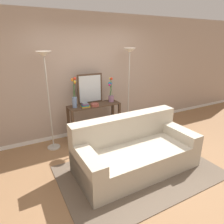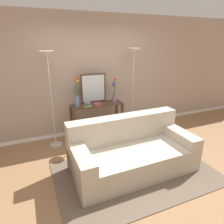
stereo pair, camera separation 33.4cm
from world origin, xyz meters
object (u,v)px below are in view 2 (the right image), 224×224
(fruit_bowl, at_px, (97,104))
(floor_lamp_left, at_px, (49,74))
(wall_mirror, at_px, (93,88))
(console_table, at_px, (97,115))
(vase_short_flowers, at_px, (114,94))
(vase_tall_flowers, at_px, (77,95))
(couch, at_px, (132,152))
(book_stack, at_px, (87,105))
(floor_lamp_right, at_px, (134,68))
(book_row_under_console, at_px, (87,136))

(fruit_bowl, bearing_deg, floor_lamp_left, 174.33)
(floor_lamp_left, relative_size, wall_mirror, 3.00)
(console_table, relative_size, vase_short_flowers, 2.06)
(console_table, xyz_separation_m, vase_short_flowers, (0.43, 0.02, 0.43))
(vase_tall_flowers, bearing_deg, wall_mirror, 20.37)
(wall_mirror, xyz_separation_m, fruit_bowl, (-0.01, -0.27, -0.29))
(couch, xyz_separation_m, wall_mirror, (-0.16, 1.54, 0.82))
(couch, distance_m, book_stack, 1.45)
(floor_lamp_left, height_order, vase_short_flowers, floor_lamp_left)
(vase_tall_flowers, bearing_deg, vase_short_flowers, 1.57)
(console_table, bearing_deg, floor_lamp_right, -1.51)
(floor_lamp_left, distance_m, book_stack, 0.99)
(floor_lamp_left, height_order, vase_tall_flowers, floor_lamp_left)
(vase_short_flowers, distance_m, book_stack, 0.69)
(wall_mirror, xyz_separation_m, vase_tall_flowers, (-0.41, -0.15, -0.07))
(fruit_bowl, bearing_deg, wall_mirror, 86.95)
(console_table, xyz_separation_m, book_row_under_console, (-0.27, -0.00, -0.49))
(floor_lamp_right, bearing_deg, vase_tall_flowers, 179.04)
(couch, height_order, wall_mirror, wall_mirror)
(couch, relative_size, console_table, 1.79)
(couch, xyz_separation_m, floor_lamp_right, (0.74, 1.36, 1.24))
(console_table, height_order, wall_mirror, wall_mirror)
(book_stack, bearing_deg, floor_lamp_right, 3.26)
(floor_lamp_left, relative_size, book_stack, 10.76)
(console_table, relative_size, book_row_under_console, 2.86)
(floor_lamp_left, bearing_deg, vase_tall_flowers, 2.42)
(fruit_bowl, relative_size, book_stack, 1.00)
(couch, bearing_deg, floor_lamp_right, 61.52)
(vase_short_flowers, bearing_deg, couch, -101.71)
(vase_short_flowers, height_order, fruit_bowl, vase_short_flowers)
(floor_lamp_right, bearing_deg, book_row_under_console, 178.84)
(book_row_under_console, bearing_deg, vase_short_flowers, 1.84)
(console_table, distance_m, floor_lamp_left, 1.37)
(floor_lamp_left, xyz_separation_m, floor_lamp_right, (1.84, 0.00, 0.02))
(floor_lamp_right, xyz_separation_m, vase_tall_flowers, (-1.31, 0.02, -0.49))
(floor_lamp_right, height_order, vase_short_flowers, floor_lamp_right)
(fruit_bowl, relative_size, book_row_under_console, 0.44)
(console_table, bearing_deg, book_row_under_console, -180.00)
(book_row_under_console, bearing_deg, floor_lamp_left, -178.07)
(vase_short_flowers, height_order, book_row_under_console, vase_short_flowers)
(vase_short_flowers, bearing_deg, vase_tall_flowers, -178.43)
(book_stack, bearing_deg, wall_mirror, 47.35)
(floor_lamp_right, distance_m, vase_short_flowers, 0.73)
(book_row_under_console, bearing_deg, wall_mirror, 31.62)
(couch, bearing_deg, wall_mirror, 95.94)
(couch, height_order, floor_lamp_right, floor_lamp_right)
(couch, bearing_deg, vase_tall_flowers, 112.55)
(console_table, bearing_deg, vase_tall_flowers, -179.84)
(floor_lamp_left, height_order, fruit_bowl, floor_lamp_left)
(couch, relative_size, floor_lamp_right, 1.05)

